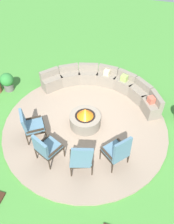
% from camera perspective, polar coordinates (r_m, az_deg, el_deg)
% --- Properties ---
extents(ground_plane, '(24.00, 24.00, 0.00)m').
position_cam_1_polar(ground_plane, '(7.51, -0.43, -3.45)').
color(ground_plane, '#478C38').
extents(patio_circle, '(5.28, 5.28, 0.06)m').
position_cam_1_polar(patio_circle, '(7.49, -0.43, -3.30)').
color(patio_circle, gray).
rests_on(patio_circle, ground_plane).
extents(fire_pit, '(0.99, 0.99, 0.70)m').
position_cam_1_polar(fire_pit, '(7.27, -0.45, -1.73)').
color(fire_pit, gray).
rests_on(fire_pit, patio_circle).
extents(curved_stone_bench, '(4.46, 1.78, 0.74)m').
position_cam_1_polar(curved_stone_bench, '(8.53, 4.19, 6.89)').
color(curved_stone_bench, gray).
rests_on(curved_stone_bench, patio_circle).
extents(lounge_chair_front_left, '(0.82, 0.83, 1.05)m').
position_cam_1_polar(lounge_chair_front_left, '(6.94, -13.80, -3.11)').
color(lounge_chair_front_left, '#2D2319').
rests_on(lounge_chair_front_left, patio_circle).
extents(lounge_chair_front_right, '(0.78, 0.79, 1.05)m').
position_cam_1_polar(lounge_chair_front_right, '(6.32, -10.08, -8.72)').
color(lounge_chair_front_right, '#2D2319').
rests_on(lounge_chair_front_right, patio_circle).
extents(lounge_chair_back_left, '(0.74, 0.71, 1.17)m').
position_cam_1_polar(lounge_chair_back_left, '(5.99, -1.48, -11.42)').
color(lounge_chair_back_left, '#2D2319').
rests_on(lounge_chair_back_left, patio_circle).
extents(lounge_chair_back_right, '(0.82, 0.85, 1.11)m').
position_cam_1_polar(lounge_chair_back_right, '(6.19, 7.62, -9.59)').
color(lounge_chair_back_right, '#2D2319').
rests_on(lounge_chair_back_right, patio_circle).
extents(potted_plant_0, '(0.49, 0.49, 0.72)m').
position_cam_1_polar(potted_plant_0, '(9.09, -19.18, 7.23)').
color(potted_plant_0, '#605B56').
rests_on(potted_plant_0, ground_plane).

